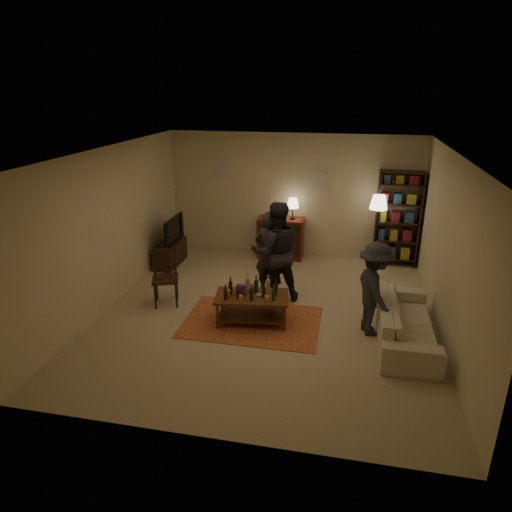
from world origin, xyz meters
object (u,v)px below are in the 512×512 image
(sofa, at_px, (406,322))
(tv_stand, at_px, (170,247))
(coffee_table, at_px, (252,299))
(bookshelf, at_px, (398,218))
(person_right, at_px, (276,252))
(dresser, at_px, (281,237))
(person_left, at_px, (270,255))
(floor_lamp, at_px, (378,207))
(dining_chair, at_px, (165,274))
(person_by_sofa, at_px, (374,289))

(sofa, bearing_deg, tv_stand, 64.66)
(coffee_table, height_order, bookshelf, bookshelf)
(person_right, bearing_deg, dresser, -105.12)
(tv_stand, xyz_separation_m, person_left, (2.36, -1.10, 0.42))
(coffee_table, xyz_separation_m, floor_lamp, (2.01, 2.88, 0.89))
(dining_chair, distance_m, dresser, 3.12)
(tv_stand, height_order, person_right, person_right)
(person_right, height_order, person_by_sofa, person_right)
(dresser, distance_m, floor_lamp, 2.19)
(coffee_table, height_order, tv_stand, tv_stand)
(dining_chair, relative_size, person_right, 0.57)
(dining_chair, distance_m, person_right, 1.98)
(bookshelf, distance_m, person_left, 3.14)
(dining_chair, height_order, bookshelf, bookshelf)
(sofa, xyz_separation_m, person_right, (-2.17, 1.00, 0.59))
(bookshelf, height_order, person_right, bookshelf)
(dresser, xyz_separation_m, floor_lamp, (2.01, -0.18, 0.83))
(dining_chair, height_order, person_right, person_right)
(bookshelf, bearing_deg, person_left, -138.24)
(tv_stand, xyz_separation_m, person_right, (2.48, -1.20, 0.51))
(floor_lamp, relative_size, person_left, 0.97)
(coffee_table, height_order, floor_lamp, floor_lamp)
(bookshelf, height_order, person_left, bookshelf)
(sofa, height_order, person_by_sofa, person_by_sofa)
(dresser, bearing_deg, coffee_table, -89.99)
(dining_chair, bearing_deg, coffee_table, -33.91)
(dresser, height_order, person_right, person_right)
(coffee_table, bearing_deg, person_left, 84.31)
(person_left, xyz_separation_m, person_by_sofa, (1.79, -0.98, -0.06))
(dresser, distance_m, bookshelf, 2.50)
(coffee_table, distance_m, tv_stand, 3.11)
(person_by_sofa, bearing_deg, dresser, 13.08)
(person_left, bearing_deg, person_right, 157.67)
(coffee_table, relative_size, floor_lamp, 0.80)
(bookshelf, relative_size, person_left, 1.25)
(floor_lamp, distance_m, person_by_sofa, 2.88)
(sofa, distance_m, person_right, 2.46)
(dining_chair, xyz_separation_m, tv_stand, (-0.61, 1.74, -0.15))
(person_right, relative_size, person_by_sofa, 1.21)
(dining_chair, relative_size, tv_stand, 0.97)
(dining_chair, distance_m, sofa, 4.06)
(person_left, bearing_deg, floor_lamp, -121.39)
(floor_lamp, height_order, person_right, person_right)
(dining_chair, relative_size, sofa, 0.49)
(bookshelf, xyz_separation_m, sofa, (-0.05, -3.18, -0.73))
(dresser, height_order, floor_lamp, floor_lamp)
(dresser, bearing_deg, bookshelf, 1.57)
(coffee_table, bearing_deg, sofa, -1.28)
(person_right, bearing_deg, bookshelf, -156.72)
(dresser, bearing_deg, person_right, -83.87)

